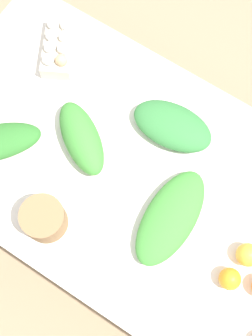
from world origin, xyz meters
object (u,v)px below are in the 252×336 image
(greens_bunch_beet_tops, at_px, (172,126))
(orange_4, at_px, (230,279))
(egg_carton, at_px, (58,46))
(paper_bag, at_px, (44,219))
(greens_bunch_kale, at_px, (171,217))
(greens_bunch_scallion, at_px, (81,138))
(orange_5, at_px, (248,255))

(greens_bunch_beet_tops, relative_size, orange_4, 4.03)
(greens_bunch_beet_tops, distance_m, orange_4, 0.53)
(egg_carton, height_order, greens_bunch_beet_tops, egg_carton)
(paper_bag, xyz_separation_m, greens_bunch_kale, (-0.33, -0.23, -0.02))
(egg_carton, xyz_separation_m, orange_4, (-0.91, 0.38, -0.01))
(paper_bag, relative_size, orange_4, 2.00)
(greens_bunch_kale, bearing_deg, paper_bag, 34.25)
(paper_bag, bearing_deg, greens_bunch_kale, -145.75)
(greens_bunch_scallion, height_order, orange_5, greens_bunch_scallion)
(greens_bunch_scallion, distance_m, orange_5, 0.65)
(greens_bunch_beet_tops, height_order, orange_5, greens_bunch_beet_tops)
(paper_bag, relative_size, orange_5, 1.88)
(paper_bag, relative_size, greens_bunch_kale, 0.40)
(egg_carton, height_order, greens_bunch_scallion, greens_bunch_scallion)
(paper_bag, distance_m, greens_bunch_beet_tops, 0.53)
(greens_bunch_scallion, relative_size, orange_5, 3.75)
(orange_4, height_order, orange_5, orange_5)
(paper_bag, bearing_deg, egg_carton, -58.62)
(paper_bag, distance_m, orange_4, 0.61)
(greens_bunch_kale, distance_m, greens_bunch_beet_tops, 0.31)
(greens_bunch_kale, xyz_separation_m, greens_bunch_beet_tops, (0.16, -0.27, 0.00))
(greens_bunch_scallion, xyz_separation_m, orange_4, (-0.64, 0.13, -0.01))
(greens_bunch_scallion, bearing_deg, orange_4, 168.45)
(greens_bunch_scallion, relative_size, orange_4, 3.99)
(egg_carton, xyz_separation_m, greens_bunch_scallion, (-0.27, 0.25, 0.00))
(greens_bunch_beet_tops, height_order, greens_bunch_scallion, greens_bunch_scallion)
(egg_carton, xyz_separation_m, greens_bunch_kale, (-0.66, 0.31, -0.01))
(paper_bag, distance_m, greens_bunch_scallion, 0.30)
(greens_bunch_scallion, distance_m, orange_4, 0.65)
(egg_carton, bearing_deg, greens_bunch_kale, 36.47)
(egg_carton, relative_size, orange_4, 3.51)
(egg_carton, bearing_deg, paper_bag, 3.15)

